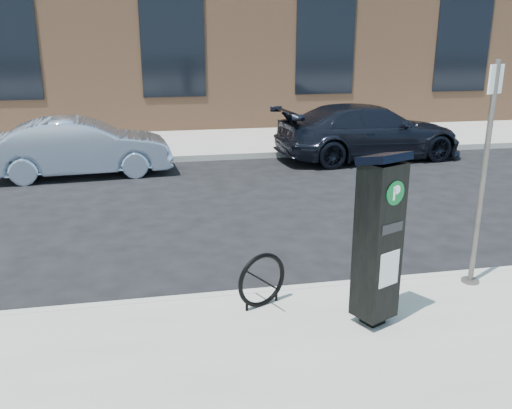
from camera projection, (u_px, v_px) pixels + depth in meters
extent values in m
plane|color=black|center=(233.00, 303.00, 6.58)|extent=(120.00, 120.00, 0.00)
cube|color=gray|center=(174.00, 124.00, 19.67)|extent=(60.00, 12.00, 0.15)
cube|color=#9E9B93|center=(233.00, 298.00, 6.53)|extent=(60.00, 0.12, 0.16)
cube|color=#9E9B93|center=(185.00, 158.00, 14.07)|extent=(60.00, 0.12, 0.16)
cube|color=#906041|center=(165.00, 13.00, 21.32)|extent=(28.00, 10.00, 8.00)
cube|color=black|center=(2.00, 40.00, 15.98)|extent=(2.00, 0.06, 3.50)
cube|color=black|center=(173.00, 40.00, 16.91)|extent=(2.00, 0.06, 3.50)
cube|color=black|center=(326.00, 40.00, 17.84)|extent=(2.00, 0.06, 3.50)
cube|color=black|center=(463.00, 40.00, 18.77)|extent=(2.00, 0.06, 3.50)
cube|color=black|center=(373.00, 318.00, 5.83)|extent=(0.26, 0.26, 0.10)
cube|color=black|center=(378.00, 241.00, 5.57)|extent=(0.50, 0.47, 1.67)
cube|color=black|center=(384.00, 158.00, 5.31)|extent=(0.55, 0.52, 0.15)
cylinder|color=#064F1F|center=(395.00, 193.00, 5.27)|extent=(0.23, 0.11, 0.25)
cube|color=white|center=(395.00, 193.00, 5.27)|extent=(0.08, 0.04, 0.14)
cube|color=silver|center=(389.00, 269.00, 5.50)|extent=(0.25, 0.12, 0.37)
cube|color=black|center=(393.00, 228.00, 5.37)|extent=(0.27, 0.13, 0.10)
cylinder|color=#514E48|center=(470.00, 281.00, 6.80)|extent=(0.22, 0.22, 0.03)
cylinder|color=#514E48|center=(483.00, 177.00, 6.40)|extent=(0.07, 0.07, 2.71)
cube|color=silver|center=(496.00, 79.00, 6.06)|extent=(0.23, 0.11, 0.33)
torus|color=black|center=(262.00, 280.00, 6.11)|extent=(0.61, 0.32, 0.64)
cylinder|color=black|center=(247.00, 305.00, 6.07)|extent=(0.03, 0.03, 0.13)
cylinder|color=black|center=(276.00, 295.00, 6.31)|extent=(0.03, 0.03, 0.13)
imported|color=#9DAFC8|center=(81.00, 147.00, 12.47)|extent=(4.14, 1.73, 1.33)
imported|color=black|center=(369.00, 132.00, 14.18)|extent=(5.09, 2.41, 1.43)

